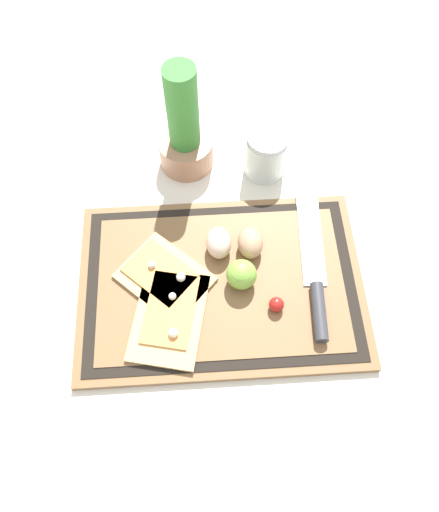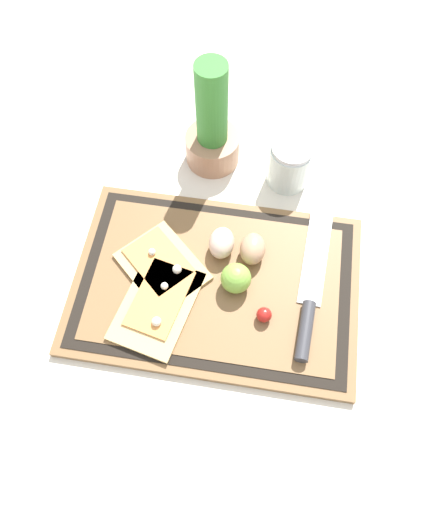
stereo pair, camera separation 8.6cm
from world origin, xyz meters
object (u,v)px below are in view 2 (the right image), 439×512
object	(u,v)px
pizza_slice_near	(158,304)
lime	(236,277)
pizza_slice_far	(162,265)
sauce_jar	(289,166)
egg_brown	(253,249)
herb_pot	(212,130)
egg_pink	(224,243)
knife	(309,304)
cherry_tomato_red	(264,315)

from	to	relation	value
pizza_slice_near	lime	size ratio (longest dim) A/B	3.61
pizza_slice_far	sauce_jar	bearing A→B (deg)	49.55
pizza_slice_near	egg_brown	distance (m)	0.19
egg_brown	herb_pot	world-z (taller)	herb_pot
pizza_slice_near	lime	bearing A→B (deg)	26.11
pizza_slice_near	lime	world-z (taller)	lime
egg_pink	sauce_jar	world-z (taller)	sauce_jar
knife	sauce_jar	world-z (taller)	sauce_jar
knife	egg_brown	distance (m)	0.13
pizza_slice_near	egg_pink	size ratio (longest dim) A/B	3.18
knife	sauce_jar	xyz separation A→B (m)	(-0.06, 0.26, 0.02)
cherry_tomato_red	pizza_slice_near	bearing A→B (deg)	-178.09
egg_pink	cherry_tomato_red	xyz separation A→B (m)	(0.08, -0.12, -0.01)
egg_pink	lime	distance (m)	0.07
egg_brown	pizza_slice_far	bearing A→B (deg)	-162.78
lime	knife	bearing A→B (deg)	-9.51
egg_pink	egg_brown	bearing A→B (deg)	-3.83
egg_brown	sauce_jar	xyz separation A→B (m)	(0.05, 0.18, 0.00)
knife	egg_brown	bearing A→B (deg)	142.78
knife	herb_pot	xyz separation A→B (m)	(-0.21, 0.29, 0.06)
lime	herb_pot	size ratio (longest dim) A/B	0.22
cherry_tomato_red	herb_pot	distance (m)	0.36
lime	herb_pot	xyz separation A→B (m)	(-0.08, 0.27, 0.04)
lime	herb_pot	bearing A→B (deg)	107.25
pizza_slice_far	sauce_jar	distance (m)	0.30
egg_brown	cherry_tomato_red	world-z (taller)	egg_brown
pizza_slice_near	pizza_slice_far	xyz separation A→B (m)	(-0.01, 0.07, 0.00)
pizza_slice_near	egg_pink	distance (m)	0.15
pizza_slice_far	sauce_jar	xyz separation A→B (m)	(0.20, 0.23, 0.02)
pizza_slice_far	cherry_tomato_red	xyz separation A→B (m)	(0.19, -0.07, 0.01)
pizza_slice_far	lime	xyz separation A→B (m)	(0.13, -0.01, 0.02)
egg_pink	sauce_jar	xyz separation A→B (m)	(0.10, 0.18, 0.00)
pizza_slice_far	lime	bearing A→B (deg)	-5.20
lime	cherry_tomato_red	size ratio (longest dim) A/B	2.04
lime	sauce_jar	size ratio (longest dim) A/B	0.54
knife	herb_pot	distance (m)	0.37
herb_pot	sauce_jar	size ratio (longest dim) A/B	2.41
pizza_slice_far	egg_pink	distance (m)	0.11
pizza_slice_near	cherry_tomato_red	world-z (taller)	cherry_tomato_red
egg_brown	pizza_slice_near	bearing A→B (deg)	-140.26
egg_brown	cherry_tomato_red	xyz separation A→B (m)	(0.03, -0.11, -0.01)
pizza_slice_far	knife	world-z (taller)	pizza_slice_far
pizza_slice_near	pizza_slice_far	bearing A→B (deg)	96.62
pizza_slice_far	lime	size ratio (longest dim) A/B	3.53
sauce_jar	pizza_slice_far	bearing A→B (deg)	-130.45
pizza_slice_near	sauce_jar	size ratio (longest dim) A/B	1.93
knife	herb_pot	bearing A→B (deg)	125.66
herb_pot	egg_brown	bearing A→B (deg)	-63.77
egg_pink	cherry_tomato_red	distance (m)	0.14
pizza_slice_near	cherry_tomato_red	distance (m)	0.18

